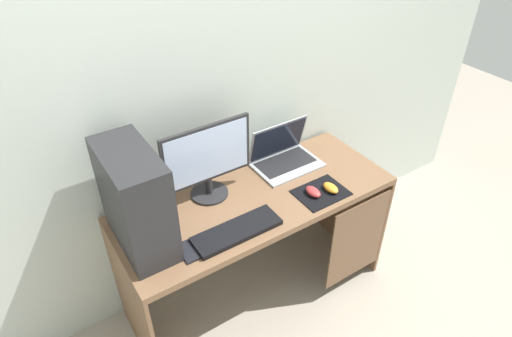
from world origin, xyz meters
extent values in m
plane|color=#9E9384|center=(0.00, 0.00, 0.00)|extent=(8.00, 8.00, 0.00)
cube|color=beige|center=(0.00, 0.32, 1.30)|extent=(4.00, 0.04, 2.60)
cube|color=brown|center=(0.00, 0.00, 0.71)|extent=(1.43, 0.56, 0.03)
cube|color=brown|center=(-0.71, 0.00, 0.35)|extent=(0.02, 0.56, 0.70)
cube|color=brown|center=(0.71, 0.00, 0.35)|extent=(0.02, 0.56, 0.70)
cube|color=brown|center=(0.50, -0.28, 0.38)|extent=(0.40, 0.01, 0.56)
cube|color=#232326|center=(-0.59, 0.02, 0.97)|extent=(0.20, 0.41, 0.47)
cylinder|color=#232326|center=(-0.18, 0.15, 0.74)|extent=(0.19, 0.19, 0.01)
cylinder|color=#232326|center=(-0.18, 0.15, 0.79)|extent=(0.04, 0.04, 0.09)
cube|color=#232326|center=(-0.18, 0.14, 0.98)|extent=(0.46, 0.02, 0.30)
cube|color=#B2C6EA|center=(-0.18, 0.13, 0.98)|extent=(0.43, 0.00, 0.27)
cube|color=#9EA3A8|center=(0.29, 0.13, 0.74)|extent=(0.36, 0.25, 0.01)
cube|color=black|center=(0.29, 0.15, 0.74)|extent=(0.32, 0.17, 0.00)
cube|color=#9EA3A8|center=(0.29, 0.23, 0.85)|extent=(0.36, 0.06, 0.22)
cube|color=black|center=(0.29, 0.22, 0.85)|extent=(0.33, 0.05, 0.20)
cube|color=black|center=(-0.21, -0.16, 0.74)|extent=(0.42, 0.14, 0.02)
cube|color=black|center=(0.30, -0.15, 0.73)|extent=(0.26, 0.20, 0.00)
ellipsoid|color=#B23333|center=(0.25, -0.14, 0.75)|extent=(0.06, 0.10, 0.03)
ellipsoid|color=orange|center=(0.35, -0.17, 0.75)|extent=(0.06, 0.10, 0.03)
cube|color=black|center=(-0.45, -0.15, 0.74)|extent=(0.07, 0.13, 0.01)
camera|label=1|loc=(-0.94, -1.44, 2.17)|focal=31.14mm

